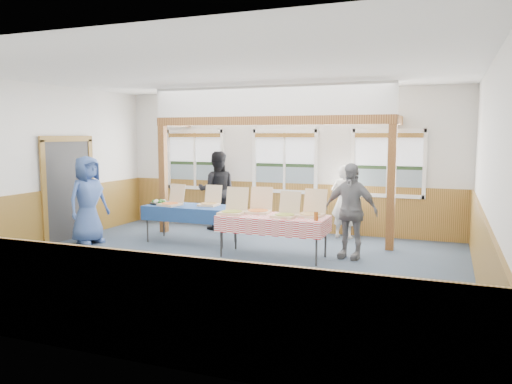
{
  "coord_description": "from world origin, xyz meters",
  "views": [
    {
      "loc": [
        3.49,
        -7.4,
        2.2
      ],
      "look_at": [
        0.25,
        1.0,
        1.17
      ],
      "focal_mm": 35.0,
      "sensor_mm": 36.0,
      "label": 1
    }
  ],
  "objects_px": {
    "man_blue": "(88,200)",
    "person_grey": "(350,211)",
    "table_right": "(273,219)",
    "woman_black": "(217,190)",
    "table_left": "(191,208)",
    "woman_white": "(344,202)"
  },
  "relations": [
    {
      "from": "man_blue",
      "to": "person_grey",
      "type": "bearing_deg",
      "value": -67.79
    },
    {
      "from": "table_right",
      "to": "woman_black",
      "type": "height_order",
      "value": "woman_black"
    },
    {
      "from": "table_left",
      "to": "woman_white",
      "type": "height_order",
      "value": "woman_white"
    },
    {
      "from": "table_left",
      "to": "man_blue",
      "type": "height_order",
      "value": "man_blue"
    },
    {
      "from": "man_blue",
      "to": "person_grey",
      "type": "height_order",
      "value": "man_blue"
    },
    {
      "from": "woman_black",
      "to": "man_blue",
      "type": "bearing_deg",
      "value": 28.82
    },
    {
      "from": "woman_white",
      "to": "man_blue",
      "type": "relative_size",
      "value": 0.88
    },
    {
      "from": "table_right",
      "to": "person_grey",
      "type": "height_order",
      "value": "person_grey"
    },
    {
      "from": "table_left",
      "to": "person_grey",
      "type": "relative_size",
      "value": 1.13
    },
    {
      "from": "table_right",
      "to": "woman_white",
      "type": "distance_m",
      "value": 2.31
    },
    {
      "from": "woman_black",
      "to": "man_blue",
      "type": "distance_m",
      "value": 2.92
    },
    {
      "from": "woman_black",
      "to": "table_left",
      "type": "bearing_deg",
      "value": 70.73
    },
    {
      "from": "table_left",
      "to": "woman_black",
      "type": "bearing_deg",
      "value": 88.86
    },
    {
      "from": "table_right",
      "to": "woman_black",
      "type": "relative_size",
      "value": 1.1
    },
    {
      "from": "woman_white",
      "to": "person_grey",
      "type": "distance_m",
      "value": 1.77
    },
    {
      "from": "table_right",
      "to": "person_grey",
      "type": "bearing_deg",
      "value": 22.5
    },
    {
      "from": "table_left",
      "to": "table_right",
      "type": "height_order",
      "value": "same"
    },
    {
      "from": "table_right",
      "to": "woman_white",
      "type": "bearing_deg",
      "value": 72.7
    },
    {
      "from": "table_left",
      "to": "man_blue",
      "type": "distance_m",
      "value": 2.08
    },
    {
      "from": "woman_white",
      "to": "person_grey",
      "type": "height_order",
      "value": "person_grey"
    },
    {
      "from": "table_left",
      "to": "man_blue",
      "type": "xyz_separation_m",
      "value": [
        -1.89,
        -0.84,
        0.19
      ]
    },
    {
      "from": "table_right",
      "to": "woman_black",
      "type": "bearing_deg",
      "value": 139.96
    }
  ]
}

